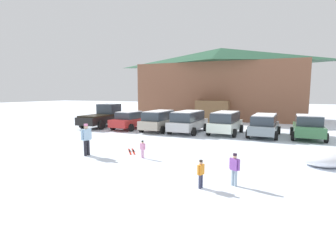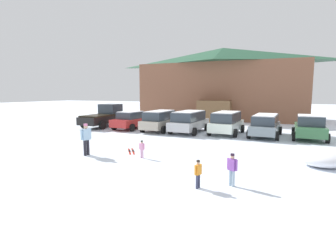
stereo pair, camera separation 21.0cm
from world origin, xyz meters
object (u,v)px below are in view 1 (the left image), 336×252
ski_lodge (220,83)px  parked_white_suv (226,122)px  parked_green_coupe (308,127)px  parked_silver_wagon (188,121)px  pair_of_skis (131,151)px  pickup_truck (104,116)px  skier_child_in_purple_jacket (235,168)px  parked_red_sedan (130,120)px  skier_child_in_orange_jacket (201,172)px  parked_beige_suv (159,120)px  skier_child_in_pink_snowsuit (143,148)px  plowed_snow_pile (323,159)px  skier_adult_in_blue_parka (86,138)px  parked_grey_wagon (264,124)px

ski_lodge → parked_white_suv: size_ratio=4.60×
parked_green_coupe → parked_white_suv: bearing=-178.9°
parked_silver_wagon → pair_of_skis: bearing=-94.6°
pickup_truck → skier_child_in_purple_jacket: (14.22, -11.77, -0.33)m
parked_red_sedan → skier_child_in_orange_jacket: size_ratio=4.46×
parked_silver_wagon → pickup_truck: pickup_truck is taller
pickup_truck → pair_of_skis: bearing=-46.4°
parked_red_sedan → pair_of_skis: 9.41m
parked_beige_suv → skier_child_in_pink_snowsuit: size_ratio=5.15×
parked_red_sedan → parked_green_coupe: 14.35m
pickup_truck → parked_silver_wagon: bearing=-3.3°
parked_white_suv → plowed_snow_pile: 9.55m
parked_red_sedan → plowed_snow_pile: bearing=-26.9°
ski_lodge → skier_child_in_pink_snowsuit: ski_lodge is taller
skier_adult_in_blue_parka → parked_beige_suv: bearing=91.8°
parked_silver_wagon → parked_grey_wagon: parked_silver_wagon is taller
ski_lodge → skier_child_in_purple_jacket: bearing=-77.0°
skier_child_in_orange_jacket → parked_white_suv: bearing=96.7°
pair_of_skis → plowed_snow_pile: bearing=4.7°
parked_beige_suv → parked_white_suv: parked_white_suv is taller
parked_beige_suv → parked_silver_wagon: 2.63m
skier_child_in_orange_jacket → skier_child_in_purple_jacket: (1.02, 0.69, 0.10)m
parked_grey_wagon → parked_white_suv: bearing=179.9°
pair_of_skis → plowed_snow_pile: (9.37, 0.77, 0.32)m
ski_lodge → parked_grey_wagon: size_ratio=4.28×
parked_beige_suv → pair_of_skis: parked_beige_suv is taller
skier_adult_in_blue_parka → skier_child_in_purple_jacket: bearing=-11.5°
parked_grey_wagon → skier_adult_in_blue_parka: (-8.21, -10.07, 0.04)m
parked_beige_suv → parked_green_coupe: 11.45m
ski_lodge → skier_child_in_purple_jacket: size_ratio=17.48×
parked_red_sedan → pair_of_skis: parked_red_sedan is taller
skier_child_in_orange_jacket → pair_of_skis: bearing=142.1°
parked_beige_suv → pickup_truck: 6.15m
parked_green_coupe → pair_of_skis: size_ratio=3.02×
ski_lodge → skier_adult_in_blue_parka: bearing=-95.3°
plowed_snow_pile → parked_beige_suv: bearing=147.8°
pickup_truck → pair_of_skis: pickup_truck is taller
parked_grey_wagon → parked_beige_suv: bearing=-176.9°
pickup_truck → pair_of_skis: 11.78m
pair_of_skis → plowed_snow_pile: plowed_snow_pile is taller
parked_beige_suv → skier_adult_in_blue_parka: size_ratio=2.75×
parked_red_sedan → skier_child_in_orange_jacket: (9.98, -11.97, -0.26)m
skier_child_in_orange_jacket → pair_of_skis: 6.48m
parked_white_suv → plowed_snow_pile: size_ratio=2.27×
pickup_truck → skier_child_in_purple_jacket: 18.47m
skier_adult_in_blue_parka → plowed_snow_pile: size_ratio=0.86×
parked_silver_wagon → parked_green_coupe: size_ratio=1.16×
parked_red_sedan → skier_adult_in_blue_parka: skier_adult_in_blue_parka is taller
skier_child_in_orange_jacket → parked_green_coupe: bearing=70.7°
parked_white_suv → skier_child_in_pink_snowsuit: size_ratio=4.95×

